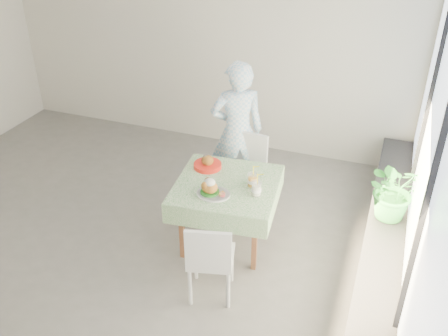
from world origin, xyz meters
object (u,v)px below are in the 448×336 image
at_px(chair_far, 244,186).
at_px(potted_plant, 395,190).
at_px(chair_near, 211,272).
at_px(diner, 237,132).
at_px(cafe_table, 227,206).
at_px(main_dish, 211,190).
at_px(juice_cup_orange, 252,180).

distance_m(chair_far, potted_plant, 1.79).
bearing_deg(chair_near, diner, 101.33).
relative_size(cafe_table, potted_plant, 1.80).
distance_m(chair_far, chair_near, 1.51).
bearing_deg(diner, chair_near, 73.15).
bearing_deg(main_dish, chair_far, 87.64).
bearing_deg(potted_plant, main_dish, -160.70).
bearing_deg(chair_far, main_dish, -92.36).
xyz_separation_m(chair_near, diner, (-0.35, 1.74, 0.60)).
xyz_separation_m(chair_far, juice_cup_orange, (0.30, -0.64, 0.53)).
distance_m(chair_far, juice_cup_orange, 0.88).
relative_size(cafe_table, main_dish, 3.31).
relative_size(cafe_table, chair_far, 1.25).
height_order(cafe_table, main_dish, main_dish).
relative_size(diner, main_dish, 5.04).
bearing_deg(juice_cup_orange, cafe_table, -170.40).
relative_size(cafe_table, chair_near, 1.30).
bearing_deg(chair_far, cafe_table, -87.07).
bearing_deg(chair_near, juice_cup_orange, 82.02).
xyz_separation_m(cafe_table, potted_plant, (1.64, 0.35, 0.36)).
bearing_deg(chair_far, juice_cup_orange, -65.21).
bearing_deg(main_dish, diner, 96.57).
distance_m(diner, main_dish, 1.19).
bearing_deg(diner, chair_far, 97.31).
bearing_deg(diner, potted_plant, 134.53).
distance_m(cafe_table, main_dish, 0.43).
height_order(chair_near, potted_plant, potted_plant).
bearing_deg(main_dish, cafe_table, 73.43).
bearing_deg(chair_near, chair_far, 96.68).
relative_size(chair_far, main_dish, 2.65).
distance_m(main_dish, juice_cup_orange, 0.44).
bearing_deg(main_dish, potted_plant, 19.30).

